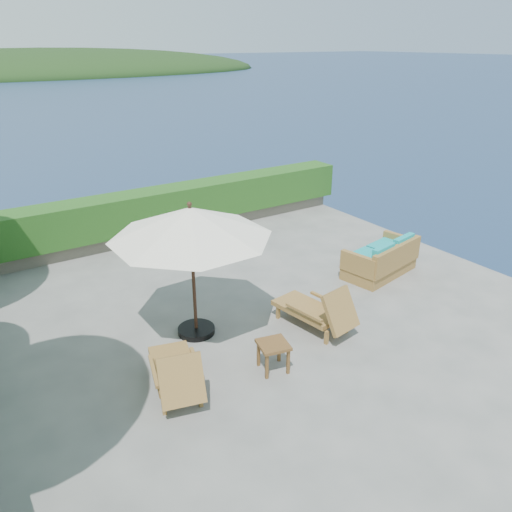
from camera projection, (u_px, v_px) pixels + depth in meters
ground at (266, 324)px, 9.75m from camera, size 12.00×12.00×0.00m
foundation at (265, 389)px, 10.37m from camera, size 12.00×12.00×3.00m
ocean at (265, 442)px, 10.95m from camera, size 600.00×600.00×0.00m
offshore_island at (42, 73)px, 130.71m from camera, size 126.00×57.60×12.60m
planter_wall_far at (153, 232)px, 13.97m from camera, size 12.00×0.60×0.36m
hedge_far at (151, 209)px, 13.70m from camera, size 12.40×0.90×1.00m
patio_umbrella at (190, 224)px, 8.61m from camera, size 3.83×3.83×2.60m
lounge_left at (176, 372)px, 7.74m from camera, size 1.04×1.71×0.92m
lounge_right at (318, 310)px, 9.47m from camera, size 0.94×1.76×0.97m
side_table at (273, 348)px, 8.26m from camera, size 0.58×0.58×0.52m
wicker_loveseat at (382, 260)px, 11.70m from camera, size 2.02×1.30×0.92m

